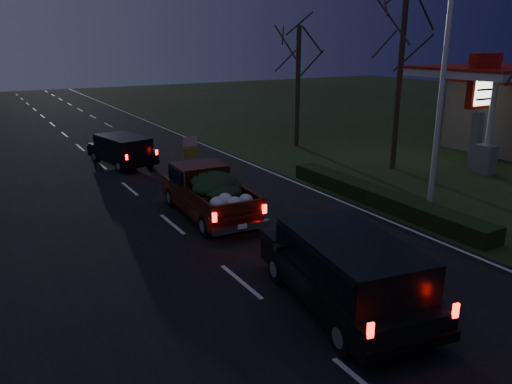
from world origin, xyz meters
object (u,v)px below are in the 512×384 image
light_pole (445,60)px  pickup_truck (208,190)px  gas_price_pylon (482,92)px  lead_suv (122,147)px  rear_suv (348,266)px

light_pole → pickup_truck: size_ratio=1.78×
gas_price_pylon → pickup_truck: size_ratio=1.08×
gas_price_pylon → pickup_truck: gas_price_pylon is taller
light_pole → pickup_truck: bearing=158.3°
light_pole → lead_suv: size_ratio=2.01×
gas_price_pylon → lead_suv: gas_price_pylon is taller
lead_suv → pickup_truck: bearing=-97.9°
pickup_truck → light_pole: bearing=-18.8°
light_pole → gas_price_pylon: (6.50, 2.99, -1.71)m
gas_price_pylon → pickup_truck: 14.76m
gas_price_pylon → pickup_truck: (-14.49, 0.19, -2.78)m
pickup_truck → lead_suv: (-0.50, 9.21, -0.06)m
light_pole → pickup_truck: 9.71m
pickup_truck → rear_suv: size_ratio=0.94×
gas_price_pylon → lead_suv: bearing=147.9°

